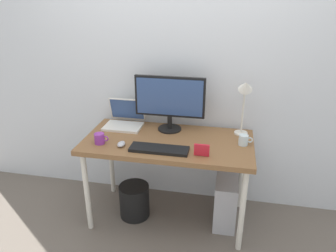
{
  "coord_description": "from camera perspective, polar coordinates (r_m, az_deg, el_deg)",
  "views": [
    {
      "loc": [
        0.45,
        -2.26,
        1.85
      ],
      "look_at": [
        0.0,
        0.0,
        0.87
      ],
      "focal_mm": 34.17,
      "sensor_mm": 36.0,
      "label": 1
    }
  ],
  "objects": [
    {
      "name": "monitor",
      "position": [
        2.64,
        0.31,
        4.66
      ],
      "size": [
        0.58,
        0.2,
        0.46
      ],
      "color": "black",
      "rests_on": "desk"
    },
    {
      "name": "coffee_mug",
      "position": [
        2.53,
        -12.09,
        -2.2
      ],
      "size": [
        0.11,
        0.08,
        0.08
      ],
      "color": "purple",
      "rests_on": "desk"
    },
    {
      "name": "wastebasket",
      "position": [
        2.89,
        -6.0,
        -13.1
      ],
      "size": [
        0.26,
        0.26,
        0.3
      ],
      "primitive_type": "cylinder",
      "color": "black",
      "rests_on": "ground_plane"
    },
    {
      "name": "keyboard",
      "position": [
        2.38,
        -1.6,
        -4.13
      ],
      "size": [
        0.44,
        0.14,
        0.02
      ],
      "primitive_type": "cube",
      "color": "black",
      "rests_on": "desk"
    },
    {
      "name": "photo_frame",
      "position": [
        2.3,
        6.03,
        -4.28
      ],
      "size": [
        0.11,
        0.02,
        0.09
      ],
      "primitive_type": "cube",
      "rotation": [
        0.06,
        0.0,
        0.0
      ],
      "color": "red",
      "rests_on": "desk"
    },
    {
      "name": "glass_cup",
      "position": [
        2.52,
        13.34,
        -2.44
      ],
      "size": [
        0.11,
        0.07,
        0.08
      ],
      "color": "silver",
      "rests_on": "desk"
    },
    {
      "name": "back_wall",
      "position": [
        2.74,
        1.65,
        11.51
      ],
      "size": [
        4.4,
        0.04,
        2.6
      ],
      "primitive_type": "cube",
      "color": "silver",
      "rests_on": "ground_plane"
    },
    {
      "name": "desk_lamp",
      "position": [
        2.57,
        13.53,
        5.43
      ],
      "size": [
        0.11,
        0.16,
        0.49
      ],
      "color": "silver",
      "rests_on": "desk"
    },
    {
      "name": "mouse",
      "position": [
        2.47,
        -8.33,
        -3.2
      ],
      "size": [
        0.06,
        0.09,
        0.03
      ],
      "primitive_type": "ellipsoid",
      "color": "#B2B2B7",
      "rests_on": "desk"
    },
    {
      "name": "laptop",
      "position": [
        2.83,
        -7.71,
        1.22
      ],
      "size": [
        0.32,
        0.28,
        0.23
      ],
      "color": "silver",
      "rests_on": "desk"
    },
    {
      "name": "ground_plane",
      "position": [
        2.95,
        0.0,
        -15.71
      ],
      "size": [
        6.0,
        6.0,
        0.0
      ],
      "primitive_type": "plane",
      "color": "#665B51"
    },
    {
      "name": "desk",
      "position": [
        2.58,
        0.0,
        -3.88
      ],
      "size": [
        1.34,
        0.67,
        0.75
      ],
      "color": "brown",
      "rests_on": "ground_plane"
    },
    {
      "name": "computer_tower",
      "position": [
        2.81,
        10.23,
        -12.99
      ],
      "size": [
        0.18,
        0.36,
        0.42
      ],
      "primitive_type": "cube",
      "color": "#B2B2B7",
      "rests_on": "ground_plane"
    }
  ]
}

